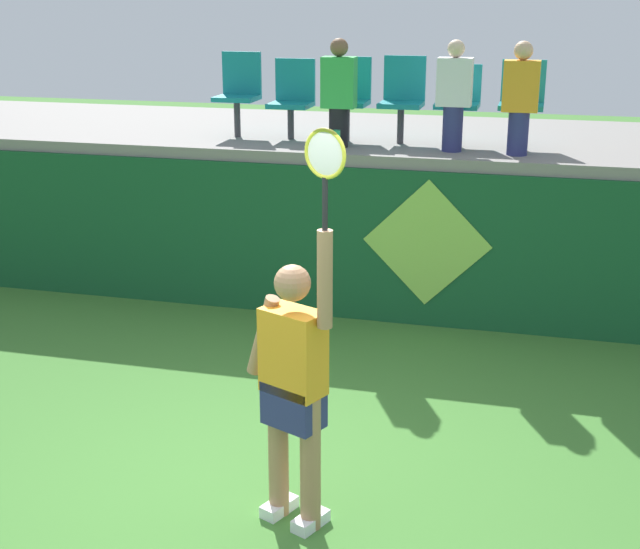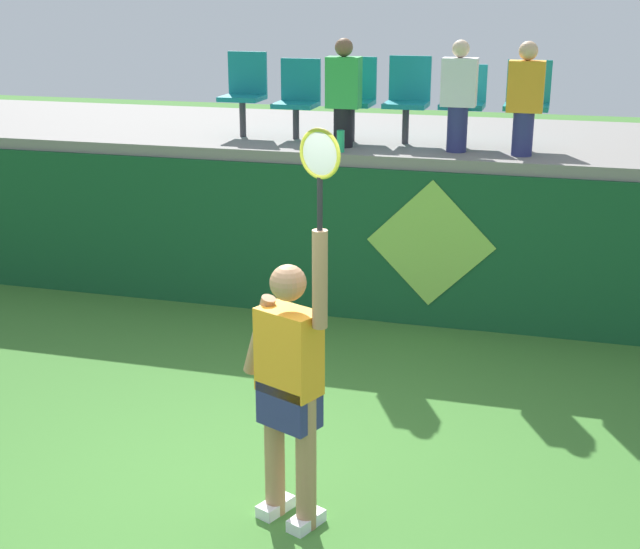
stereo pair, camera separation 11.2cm
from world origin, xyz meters
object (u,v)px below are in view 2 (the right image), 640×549
at_px(spectator_0, 459,95).
at_px(stadium_chair_4, 463,99).
at_px(stadium_chair_3, 408,96).
at_px(tennis_player, 290,381).
at_px(water_bottle, 341,141).
at_px(stadium_chair_0, 245,89).
at_px(stadium_chair_1, 298,96).
at_px(stadium_chair_2, 354,95).
at_px(spectator_1, 525,97).
at_px(stadium_chair_5, 527,99).
at_px(spectator_2, 344,92).

bearing_deg(spectator_0, stadium_chair_4, 90.00).
bearing_deg(stadium_chair_3, tennis_player, -88.37).
distance_m(water_bottle, stadium_chair_0, 1.53).
xyz_separation_m(stadium_chair_1, stadium_chair_2, (0.62, -0.00, 0.03)).
height_order(water_bottle, stadium_chair_0, stadium_chair_0).
height_order(stadium_chair_2, spectator_1, spectator_1).
distance_m(stadium_chair_2, stadium_chair_5, 1.80).
distance_m(stadium_chair_0, stadium_chair_1, 0.61).
height_order(stadium_chair_3, spectator_1, spectator_1).
bearing_deg(tennis_player, water_bottle, 99.77).
distance_m(tennis_player, spectator_2, 4.39).
height_order(tennis_player, spectator_1, spectator_1).
distance_m(tennis_player, stadium_chair_1, 4.90).
distance_m(stadium_chair_1, spectator_1, 2.46).
height_order(stadium_chair_5, spectator_1, spectator_1).
bearing_deg(stadium_chair_1, stadium_chair_2, -0.14).
distance_m(stadium_chair_2, stadium_chair_3, 0.58).
relative_size(stadium_chair_1, spectator_1, 0.77).
bearing_deg(spectator_1, stadium_chair_4, 144.53).
height_order(water_bottle, spectator_0, spectator_0).
xyz_separation_m(water_bottle, stadium_chair_2, (-0.05, 0.75, 0.37)).
relative_size(stadium_chair_2, stadium_chair_5, 1.00).
distance_m(tennis_player, spectator_1, 4.44).
bearing_deg(stadium_chair_1, stadium_chair_5, -0.10).
height_order(tennis_player, stadium_chair_0, stadium_chair_0).
relative_size(tennis_player, stadium_chair_4, 3.11).
relative_size(tennis_player, stadium_chair_2, 2.92).
relative_size(water_bottle, stadium_chair_0, 0.24).
bearing_deg(stadium_chair_2, spectator_0, -19.50).
bearing_deg(stadium_chair_4, stadium_chair_2, 179.62).
height_order(stadium_chair_2, spectator_0, spectator_0).
bearing_deg(spectator_1, stadium_chair_2, 165.52).
xyz_separation_m(spectator_0, spectator_2, (-1.16, -0.03, -0.00)).
bearing_deg(stadium_chair_2, stadium_chair_1, 179.86).
xyz_separation_m(spectator_1, spectator_2, (-1.80, 0.03, -0.00)).
xyz_separation_m(stadium_chair_5, spectator_0, (-0.64, -0.41, 0.07)).
relative_size(spectator_0, spectator_1, 1.00).
height_order(spectator_0, spectator_2, spectator_2).
distance_m(stadium_chair_3, spectator_1, 1.31).
bearing_deg(water_bottle, stadium_chair_3, 54.81).
relative_size(water_bottle, spectator_1, 0.20).
bearing_deg(stadium_chair_3, stadium_chair_0, -179.99).
relative_size(water_bottle, stadium_chair_1, 0.26).
bearing_deg(water_bottle, spectator_1, 9.23).
relative_size(stadium_chair_0, stadium_chair_5, 1.03).
bearing_deg(stadium_chair_4, water_bottle, -146.21).
xyz_separation_m(tennis_player, stadium_chair_3, (-0.13, 4.58, 1.21)).
bearing_deg(spectator_1, stadium_chair_3, 159.07).
height_order(water_bottle, stadium_chair_5, stadium_chair_5).
xyz_separation_m(stadium_chair_1, spectator_2, (0.62, -0.44, 0.11)).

